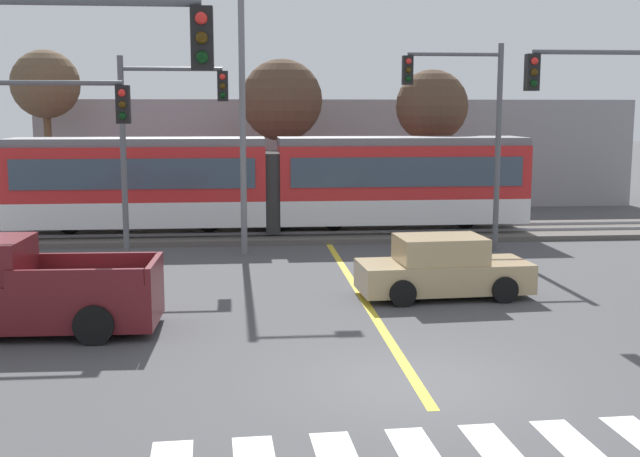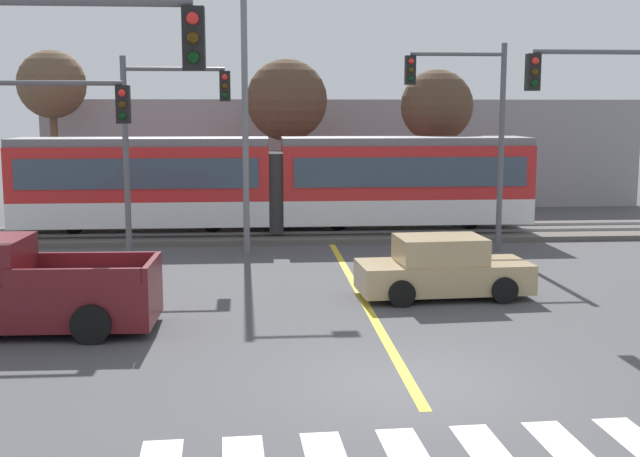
# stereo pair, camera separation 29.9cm
# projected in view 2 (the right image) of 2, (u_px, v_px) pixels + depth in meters

# --- Properties ---
(ground_plane) EXTENTS (200.00, 200.00, 0.00)m
(ground_plane) POSITION_uv_depth(u_px,v_px,m) (411.00, 385.00, 13.53)
(ground_plane) COLOR #474749
(track_bed) EXTENTS (120.00, 4.00, 0.18)m
(track_bed) POSITION_uv_depth(u_px,v_px,m) (327.00, 233.00, 29.52)
(track_bed) COLOR #56514C
(track_bed) RESTS_ON ground
(rail_near) EXTENTS (120.00, 0.08, 0.10)m
(rail_near) POSITION_uv_depth(u_px,v_px,m) (329.00, 232.00, 28.79)
(rail_near) COLOR #939399
(rail_near) RESTS_ON track_bed
(rail_far) EXTENTS (120.00, 0.08, 0.10)m
(rail_far) POSITION_uv_depth(u_px,v_px,m) (325.00, 227.00, 30.21)
(rail_far) COLOR #939399
(rail_far) RESTS_ON track_bed
(light_rail_tram) EXTENTS (18.50, 2.64, 3.43)m
(light_rail_tram) POSITION_uv_depth(u_px,v_px,m) (275.00, 181.00, 29.08)
(light_rail_tram) COLOR silver
(light_rail_tram) RESTS_ON track_bed
(lane_centre_line) EXTENTS (0.20, 15.46, 0.01)m
(lane_centre_line) POSITION_uv_depth(u_px,v_px,m) (361.00, 296.00, 19.94)
(lane_centre_line) COLOR gold
(lane_centre_line) RESTS_ON ground
(sedan_crossing) EXTENTS (4.29, 2.10, 1.52)m
(sedan_crossing) POSITION_uv_depth(u_px,v_px,m) (443.00, 269.00, 19.79)
(sedan_crossing) COLOR tan
(sedan_crossing) RESTS_ON ground
(pickup_truck) EXTENTS (5.45, 2.35, 1.98)m
(pickup_truck) POSITION_uv_depth(u_px,v_px,m) (19.00, 292.00, 16.68)
(pickup_truck) COLOR maroon
(pickup_truck) RESTS_ON ground
(traffic_light_far_right) EXTENTS (3.25, 0.38, 6.68)m
(traffic_light_far_right) POSITION_uv_depth(u_px,v_px,m) (471.00, 117.00, 25.50)
(traffic_light_far_right) COLOR #515459
(traffic_light_far_right) RESTS_ON ground
(traffic_light_near_left) EXTENTS (3.75, 0.38, 6.52)m
(traffic_light_near_left) POSITION_uv_depth(u_px,v_px,m) (35.00, 131.00, 11.53)
(traffic_light_near_left) COLOR #515459
(traffic_light_near_left) RESTS_ON ground
(traffic_light_far_left) EXTENTS (3.25, 0.38, 6.18)m
(traffic_light_far_left) POSITION_uv_depth(u_px,v_px,m) (161.00, 128.00, 24.06)
(traffic_light_far_left) COLOR #515459
(traffic_light_far_left) RESTS_ON ground
(traffic_light_mid_right) EXTENTS (4.25, 0.38, 6.31)m
(traffic_light_mid_right) POSITION_uv_depth(u_px,v_px,m) (632.00, 124.00, 20.10)
(traffic_light_mid_right) COLOR #515459
(traffic_light_mid_right) RESTS_ON ground
(traffic_light_mid_left) EXTENTS (4.25, 0.38, 5.62)m
(traffic_light_mid_left) POSITION_uv_depth(u_px,v_px,m) (18.00, 145.00, 18.96)
(traffic_light_mid_left) COLOR #515459
(traffic_light_mid_left) RESTS_ON ground
(street_lamp_centre) EXTENTS (2.37, 0.28, 8.99)m
(street_lamp_centre) POSITION_uv_depth(u_px,v_px,m) (252.00, 94.00, 25.17)
(street_lamp_centre) COLOR slate
(street_lamp_centre) RESTS_ON ground
(bare_tree_far_west) EXTENTS (2.86, 2.86, 7.09)m
(bare_tree_far_west) POSITION_uv_depth(u_px,v_px,m) (52.00, 86.00, 33.72)
(bare_tree_far_west) COLOR brown
(bare_tree_far_west) RESTS_ON ground
(bare_tree_west) EXTENTS (3.42, 3.42, 6.71)m
(bare_tree_west) POSITION_uv_depth(u_px,v_px,m) (287.00, 101.00, 33.63)
(bare_tree_west) COLOR brown
(bare_tree_west) RESTS_ON ground
(bare_tree_east) EXTENTS (2.96, 2.96, 6.23)m
(bare_tree_east) POSITION_uv_depth(u_px,v_px,m) (437.00, 107.00, 32.68)
(bare_tree_east) COLOR brown
(bare_tree_east) RESTS_ON ground
(building_backdrop_far) EXTENTS (27.93, 6.00, 5.06)m
(building_backdrop_far) POSITION_uv_depth(u_px,v_px,m) (342.00, 151.00, 40.07)
(building_backdrop_far) COLOR gray
(building_backdrop_far) RESTS_ON ground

